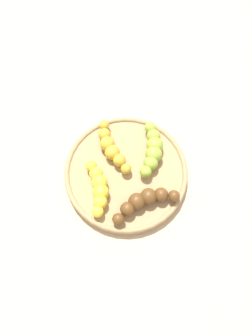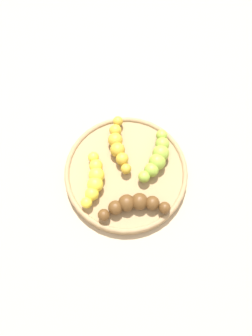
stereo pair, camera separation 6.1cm
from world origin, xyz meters
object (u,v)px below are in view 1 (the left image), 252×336
object	(u,v)px
fruit_bowl	(126,173)
banana_spotted	(111,147)
banana_yellow	(98,188)
banana_green	(153,150)
banana_overripe	(144,201)

from	to	relation	value
fruit_bowl	banana_spotted	distance (m)	0.06
banana_spotted	banana_yellow	bearing A→B (deg)	46.22
banana_spotted	banana_green	size ratio (longest dim) A/B	0.96
banana_yellow	banana_green	world-z (taller)	banana_green
banana_spotted	banana_green	distance (m)	0.08
fruit_bowl	banana_green	world-z (taller)	banana_green
banana_green	banana_spotted	bearing A→B (deg)	-177.16
fruit_bowl	banana_overripe	size ratio (longest dim) A/B	1.92
banana_spotted	banana_overripe	size ratio (longest dim) A/B	0.89
banana_overripe	banana_green	world-z (taller)	banana_green
fruit_bowl	banana_overripe	bearing A→B (deg)	115.05
banana_overripe	banana_green	size ratio (longest dim) A/B	1.08
banana_spotted	banana_yellow	distance (m)	0.09
fruit_bowl	banana_yellow	world-z (taller)	banana_yellow
banana_yellow	banana_spotted	bearing A→B (deg)	64.50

